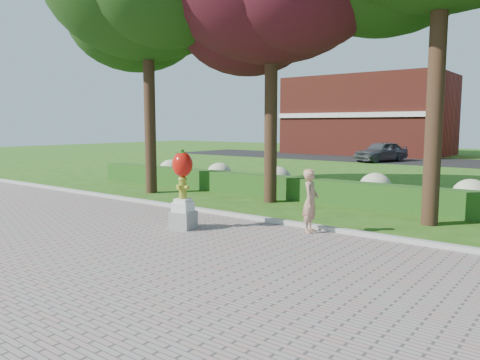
{
  "coord_description": "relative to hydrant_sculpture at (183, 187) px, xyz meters",
  "views": [
    {
      "loc": [
        6.98,
        -7.45,
        2.69
      ],
      "look_at": [
        0.5,
        1.0,
        1.42
      ],
      "focal_mm": 35.0,
      "sensor_mm": 36.0,
      "label": 1
    }
  ],
  "objects": [
    {
      "name": "building_left",
      "position": [
        -8.67,
        33.01,
        2.39
      ],
      "size": [
        14.0,
        8.0,
        7.0
      ],
      "primitive_type": "cube",
      "color": "maroon",
      "rests_on": "ground"
    },
    {
      "name": "parked_car",
      "position": [
        -4.17,
        24.65,
        -0.35
      ],
      "size": [
        3.11,
        4.66,
        1.47
      ],
      "primitive_type": "imported",
      "rotation": [
        0.0,
        0.0,
        -0.35
      ],
      "color": "#43464C",
      "rests_on": "street"
    },
    {
      "name": "walkway",
      "position": [
        1.33,
        -4.99,
        -1.09
      ],
      "size": [
        40.0,
        14.0,
        0.04
      ],
      "primitive_type": "cube",
      "color": "gray",
      "rests_on": "ground"
    },
    {
      "name": "hydrant_sculpture",
      "position": [
        0.0,
        0.0,
        0.0
      ],
      "size": [
        0.65,
        0.65,
        2.02
      ],
      "rotation": [
        0.0,
        0.0,
        0.2
      ],
      "color": "gray",
      "rests_on": "walkway"
    },
    {
      "name": "street",
      "position": [
        1.33,
        27.01,
        -1.1
      ],
      "size": [
        50.0,
        8.0,
        0.02
      ],
      "primitive_type": "cube",
      "color": "black",
      "rests_on": "ground"
    },
    {
      "name": "woman",
      "position": [
        2.79,
        1.61,
        -0.28
      ],
      "size": [
        0.51,
        0.65,
        1.57
      ],
      "primitive_type": "imported",
      "rotation": [
        0.0,
        0.0,
        1.83
      ],
      "color": "tan",
      "rests_on": "walkway"
    },
    {
      "name": "curb",
      "position": [
        1.33,
        2.01,
        -1.03
      ],
      "size": [
        40.0,
        0.18,
        0.15
      ],
      "primitive_type": "cube",
      "color": "#ADADA5",
      "rests_on": "ground"
    },
    {
      "name": "hydrangea_row",
      "position": [
        1.9,
        7.01,
        -0.56
      ],
      "size": [
        20.1,
        1.1,
        0.99
      ],
      "color": "#B8B78C",
      "rests_on": "ground"
    },
    {
      "name": "lawn_hedge",
      "position": [
        1.33,
        6.01,
        -0.71
      ],
      "size": [
        24.0,
        0.7,
        0.8
      ],
      "primitive_type": "cube",
      "color": "#164814",
      "rests_on": "ground"
    },
    {
      "name": "ground",
      "position": [
        1.33,
        -0.99,
        -1.11
      ],
      "size": [
        100.0,
        100.0,
        0.0
      ],
      "primitive_type": "plane",
      "color": "#285314",
      "rests_on": "ground"
    }
  ]
}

